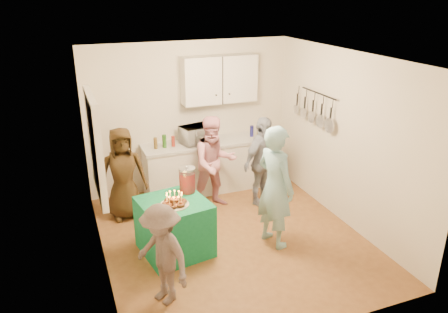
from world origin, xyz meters
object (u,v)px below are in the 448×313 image
object	(u,v)px
man_birthday	(275,187)
woman_back_center	(214,163)
party_table	(174,227)
child_near_left	(162,255)
counter	(207,167)
punch_jar	(187,181)
woman_back_right	(262,162)
woman_back_left	(123,174)
microwave	(197,135)

from	to	relation	value
man_birthday	woman_back_center	distance (m)	1.41
party_table	man_birthday	size ratio (longest dim) A/B	0.49
woman_back_center	child_near_left	xyz separation A→B (m)	(-1.36, -2.00, -0.16)
counter	party_table	distance (m)	2.02
party_table	punch_jar	size ratio (longest dim) A/B	2.50
party_table	woman_back_right	size ratio (longest dim) A/B	0.56
counter	punch_jar	bearing A→B (deg)	-118.18
woman_back_center	woman_back_right	distance (m)	0.78
woman_back_left	child_near_left	distance (m)	2.18
woman_back_left	child_near_left	bearing A→B (deg)	-87.92
man_birthday	woman_back_center	world-z (taller)	man_birthday
woman_back_right	counter	bearing A→B (deg)	99.09
party_table	counter	bearing A→B (deg)	58.18
punch_jar	woman_back_center	distance (m)	1.11
child_near_left	punch_jar	bearing A→B (deg)	123.93
punch_jar	woman_back_center	size ratio (longest dim) A/B	0.22
counter	woman_back_right	bearing A→B (deg)	-51.40
woman_back_right	woman_back_left	bearing A→B (deg)	141.22
punch_jar	woman_back_right	size ratio (longest dim) A/B	0.23
counter	child_near_left	size ratio (longest dim) A/B	1.79
woman_back_right	punch_jar	bearing A→B (deg)	174.77
man_birthday	microwave	bearing A→B (deg)	-2.59
woman_back_left	woman_back_center	distance (m)	1.44
counter	woman_back_right	xyz separation A→B (m)	(0.66, -0.83, 0.32)
microwave	man_birthday	distance (m)	2.07
woman_back_left	woman_back_right	size ratio (longest dim) A/B	0.98
counter	woman_back_right	world-z (taller)	woman_back_right
party_table	man_birthday	xyz separation A→B (m)	(1.36, -0.29, 0.49)
man_birthday	woman_back_right	size ratio (longest dim) A/B	1.16
counter	microwave	bearing A→B (deg)	180.00
man_birthday	woman_back_right	bearing A→B (deg)	-33.16
counter	woman_back_right	size ratio (longest dim) A/B	1.46
party_table	punch_jar	xyz separation A→B (m)	(0.26, 0.22, 0.55)
counter	child_near_left	distance (m)	3.03
microwave	woman_back_right	size ratio (longest dim) A/B	0.36
party_table	woman_back_left	bearing A→B (deg)	110.60
counter	woman_back_left	bearing A→B (deg)	-162.78
counter	woman_back_right	distance (m)	1.11
microwave	woman_back_left	world-z (taller)	woman_back_left
woman_back_right	party_table	bearing A→B (deg)	177.53
punch_jar	woman_back_center	world-z (taller)	woman_back_center
woman_back_left	woman_back_right	distance (m)	2.22
microwave	man_birthday	size ratio (longest dim) A/B	0.31
party_table	woman_back_right	world-z (taller)	woman_back_right
woman_back_left	counter	bearing A→B (deg)	17.27
child_near_left	woman_back_left	bearing A→B (deg)	155.28
counter	man_birthday	bearing A→B (deg)	-81.63
counter	child_near_left	xyz separation A→B (m)	(-1.45, -2.65, 0.19)
microwave	woman_back_right	distance (m)	1.22
counter	man_birthday	xyz separation A→B (m)	(0.29, -2.00, 0.44)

